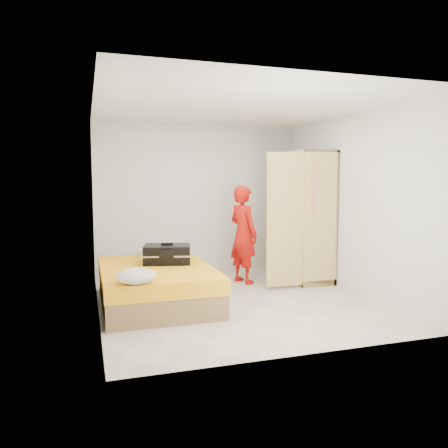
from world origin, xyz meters
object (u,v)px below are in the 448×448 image
object	(u,v)px
person	(243,234)
wardrobe	(301,220)
round_cushion	(136,276)
suitcase	(167,254)
bed	(156,285)

from	to	relation	value
person	wardrobe	bearing A→B (deg)	-116.56
person	round_cushion	world-z (taller)	person
person	round_cushion	xyz separation A→B (m)	(-1.88, -1.69, -0.19)
suitcase	round_cushion	size ratio (longest dim) A/B	1.66
wardrobe	round_cushion	bearing A→B (deg)	-150.84
person	round_cushion	bearing A→B (deg)	111.14
person	suitcase	size ratio (longest dim) A/B	2.12
wardrobe	person	world-z (taller)	wardrobe
bed	person	bearing A→B (deg)	27.46
person	suitcase	distance (m)	1.47
bed	wardrobe	distance (m)	2.70
bed	wardrobe	size ratio (longest dim) A/B	0.96
round_cushion	person	bearing A→B (deg)	41.99
bed	round_cushion	size ratio (longest dim) A/B	4.57
wardrobe	round_cushion	distance (m)	3.30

